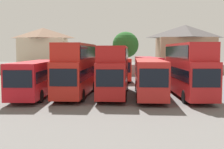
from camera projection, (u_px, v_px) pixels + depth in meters
ground at (113, 79)px, 46.34m from camera, size 140.00×140.00×0.00m
depot_boundary_wall at (113, 70)px, 53.54m from camera, size 56.00×0.50×1.80m
bus_1 at (37, 76)px, 28.05m from camera, size 2.72×11.19×3.36m
bus_2 at (76, 67)px, 28.25m from camera, size 3.18×10.41×5.04m
bus_3 at (114, 68)px, 28.48m from camera, size 3.13×11.08×4.79m
bus_4 at (149, 75)px, 28.23m from camera, size 3.19×12.13×3.51m
bus_5 at (188, 67)px, 27.80m from camera, size 2.56×11.13×5.06m
bus_6 at (76, 61)px, 43.19m from camera, size 2.77×11.27×4.96m
bus_7 at (100, 68)px, 43.14m from camera, size 3.04×12.08×3.28m
bus_8 at (120, 67)px, 43.73m from camera, size 2.91×11.10×3.30m
bus_9 at (148, 67)px, 43.71m from camera, size 3.20×10.86×3.42m
house_terrace_left at (43, 50)px, 59.41m from camera, size 9.39×6.61×8.95m
house_terrace_centre at (185, 48)px, 60.33m from camera, size 11.55×8.20×9.62m
tree_left_of_lot at (126, 45)px, 55.64m from camera, size 4.94×4.94×7.96m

